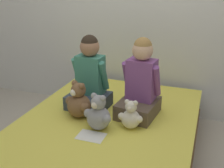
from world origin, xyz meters
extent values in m
plane|color=#B2A899|center=(0.00, 0.00, 0.00)|extent=(14.00, 14.00, 0.00)
cube|color=silver|center=(0.00, 1.12, 1.25)|extent=(8.00, 0.06, 2.50)
cube|color=brown|center=(0.00, 0.00, 0.08)|extent=(1.46, 2.00, 0.16)
cube|color=silver|center=(0.00, 0.00, 0.26)|extent=(1.43, 1.96, 0.19)
cube|color=#E5D64C|center=(0.00, 0.00, 0.36)|extent=(1.44, 1.98, 0.03)
cube|color=#384251|center=(-0.25, 0.22, 0.44)|extent=(0.38, 0.34, 0.13)
cube|color=#3D8470|center=(-0.24, 0.26, 0.68)|extent=(0.25, 0.17, 0.35)
sphere|color=#9E7051|center=(-0.24, 0.26, 0.94)|extent=(0.17, 0.17, 0.17)
sphere|color=#2D2319|center=(-0.24, 0.26, 0.97)|extent=(0.15, 0.15, 0.15)
cylinder|color=#3D8470|center=(-0.38, 0.27, 0.69)|extent=(0.07, 0.15, 0.29)
cylinder|color=#3D8470|center=(-0.11, 0.25, 0.69)|extent=(0.07, 0.15, 0.29)
cube|color=brown|center=(0.22, 0.22, 0.45)|extent=(0.35, 0.41, 0.13)
cube|color=#7F4789|center=(0.23, 0.27, 0.69)|extent=(0.25, 0.19, 0.35)
sphere|color=#DBAD89|center=(0.23, 0.27, 0.95)|extent=(0.17, 0.17, 0.17)
sphere|color=#A37A42|center=(0.23, 0.27, 0.98)|extent=(0.15, 0.15, 0.15)
cylinder|color=#7F4789|center=(0.10, 0.29, 0.70)|extent=(0.07, 0.16, 0.29)
cylinder|color=#7F4789|center=(0.36, 0.26, 0.70)|extent=(0.07, 0.16, 0.29)
sphere|color=brown|center=(-0.25, 0.02, 0.48)|extent=(0.20, 0.20, 0.20)
sphere|color=brown|center=(-0.25, 0.02, 0.63)|extent=(0.13, 0.13, 0.13)
sphere|color=white|center=(-0.27, -0.03, 0.62)|extent=(0.06, 0.06, 0.06)
sphere|color=brown|center=(-0.29, 0.04, 0.68)|extent=(0.05, 0.05, 0.05)
sphere|color=brown|center=(-0.20, 0.00, 0.68)|extent=(0.05, 0.05, 0.05)
sphere|color=brown|center=(-0.34, 0.04, 0.51)|extent=(0.08, 0.08, 0.08)
sphere|color=brown|center=(-0.17, -0.04, 0.51)|extent=(0.08, 0.08, 0.08)
sphere|color=silver|center=(0.22, -0.01, 0.46)|extent=(0.15, 0.15, 0.15)
sphere|color=silver|center=(0.22, -0.01, 0.56)|extent=(0.09, 0.09, 0.09)
sphere|color=beige|center=(0.22, -0.05, 0.56)|extent=(0.04, 0.04, 0.04)
sphere|color=silver|center=(0.19, -0.01, 0.60)|extent=(0.04, 0.04, 0.04)
sphere|color=silver|center=(0.26, -0.01, 0.60)|extent=(0.04, 0.04, 0.04)
sphere|color=silver|center=(0.15, -0.03, 0.47)|extent=(0.06, 0.06, 0.06)
sphere|color=silver|center=(0.29, -0.03, 0.47)|extent=(0.06, 0.06, 0.06)
sphere|color=#939399|center=(-0.01, -0.11, 0.47)|extent=(0.19, 0.19, 0.19)
sphere|color=#939399|center=(-0.01, -0.11, 0.61)|extent=(0.12, 0.12, 0.12)
sphere|color=beige|center=(-0.02, -0.16, 0.60)|extent=(0.05, 0.05, 0.05)
sphere|color=#939399|center=(-0.05, -0.10, 0.65)|extent=(0.05, 0.05, 0.05)
sphere|color=#939399|center=(0.03, -0.12, 0.65)|extent=(0.05, 0.05, 0.05)
sphere|color=#939399|center=(-0.10, -0.11, 0.50)|extent=(0.07, 0.07, 0.07)
sphere|color=#939399|center=(0.07, -0.15, 0.50)|extent=(0.07, 0.07, 0.07)
cube|color=white|center=(-0.02, -0.24, 0.38)|extent=(0.21, 0.15, 0.00)
camera|label=1|loc=(0.75, -1.92, 1.52)|focal=45.00mm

